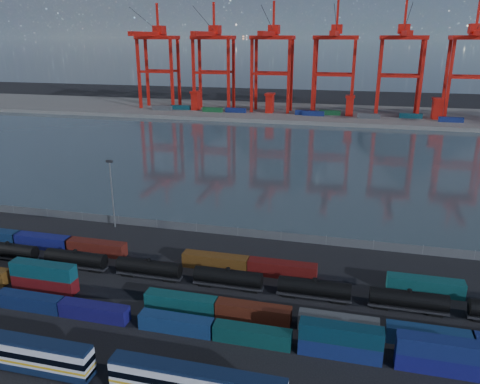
# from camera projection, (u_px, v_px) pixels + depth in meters

# --- Properties ---
(ground) EXTENTS (700.00, 700.00, 0.00)m
(ground) POSITION_uv_depth(u_px,v_px,m) (198.00, 299.00, 81.57)
(ground) COLOR black
(ground) RESTS_ON ground
(harbor_water) EXTENTS (700.00, 700.00, 0.00)m
(harbor_water) POSITION_uv_depth(u_px,v_px,m) (288.00, 157.00, 178.25)
(harbor_water) COLOR #324149
(harbor_water) RESTS_ON ground
(far_quay) EXTENTS (700.00, 70.00, 2.00)m
(far_quay) POSITION_uv_depth(u_px,v_px,m) (315.00, 113.00, 274.61)
(far_quay) COLOR #514F4C
(far_quay) RESTS_ON ground
(passenger_train) EXTENTS (74.59, 2.79, 4.79)m
(passenger_train) POSITION_uv_depth(u_px,v_px,m) (16.00, 352.00, 63.90)
(passenger_train) COLOR silver
(passenger_train) RESTS_ON ground
(container_row_south) EXTENTS (139.18, 2.39, 5.08)m
(container_row_south) POSITION_uv_depth(u_px,v_px,m) (154.00, 317.00, 72.89)
(container_row_south) COLOR #3C3F41
(container_row_south) RESTS_ON ground
(container_row_mid) EXTENTS (140.45, 2.49, 5.30)m
(container_row_mid) POSITION_uv_depth(u_px,v_px,m) (165.00, 297.00, 78.53)
(container_row_mid) COLOR #3A3C3F
(container_row_mid) RESTS_ON ground
(container_row_north) EXTENTS (141.82, 2.67, 2.85)m
(container_row_north) POSITION_uv_depth(u_px,v_px,m) (263.00, 267.00, 89.77)
(container_row_north) COLOR #0F294F
(container_row_north) RESTS_ON ground
(tanker_string) EXTENTS (136.93, 2.78, 3.98)m
(tanker_string) POSITION_uv_depth(u_px,v_px,m) (314.00, 289.00, 80.94)
(tanker_string) COLOR black
(tanker_string) RESTS_ON ground
(waterfront_fence) EXTENTS (160.12, 0.12, 2.20)m
(waterfront_fence) POSITION_uv_depth(u_px,v_px,m) (238.00, 232.00, 107.04)
(waterfront_fence) COLOR #595B5E
(waterfront_fence) RESTS_ON ground
(yard_light_mast) EXTENTS (1.60, 0.40, 16.60)m
(yard_light_mast) POSITION_uv_depth(u_px,v_px,m) (112.00, 190.00, 109.53)
(yard_light_mast) COLOR slate
(yard_light_mast) RESTS_ON ground
(gantry_cranes) EXTENTS (199.09, 46.26, 62.64)m
(gantry_cranes) POSITION_uv_depth(u_px,v_px,m) (303.00, 47.00, 258.47)
(gantry_cranes) COLOR red
(gantry_cranes) RESTS_ON ground
(quay_containers) EXTENTS (172.58, 10.99, 2.60)m
(quay_containers) POSITION_uv_depth(u_px,v_px,m) (293.00, 112.00, 263.05)
(quay_containers) COLOR navy
(quay_containers) RESTS_ON far_quay
(straddle_carriers) EXTENTS (140.00, 7.00, 11.10)m
(straddle_carriers) POSITION_uv_depth(u_px,v_px,m) (309.00, 104.00, 263.84)
(straddle_carriers) COLOR red
(straddle_carriers) RESTS_ON far_quay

